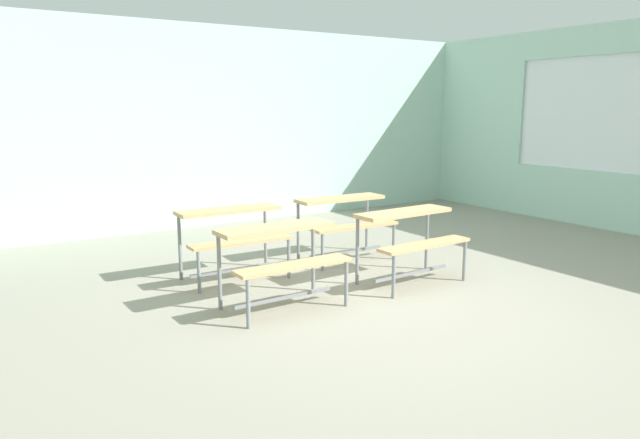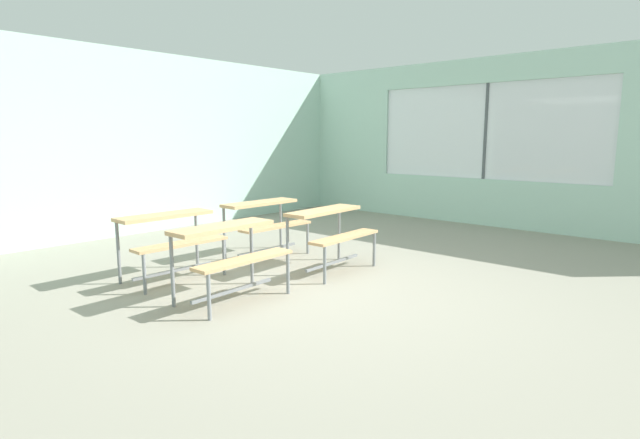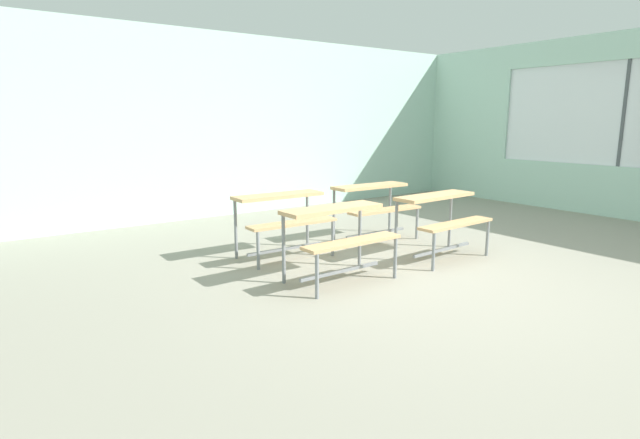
{
  "view_description": "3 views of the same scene",
  "coord_description": "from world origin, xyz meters",
  "px_view_note": "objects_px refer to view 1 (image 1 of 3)",
  "views": [
    {
      "loc": [
        -3.28,
        -3.95,
        1.8
      ],
      "look_at": [
        -0.07,
        1.05,
        0.66
      ],
      "focal_mm": 32.94,
      "sensor_mm": 36.0,
      "label": 1
    },
    {
      "loc": [
        -3.8,
        -3.3,
        1.6
      ],
      "look_at": [
        0.33,
        0.36,
        0.69
      ],
      "focal_mm": 28.0,
      "sensor_mm": 36.0,
      "label": 2
    },
    {
      "loc": [
        -3.8,
        -3.3,
        1.6
      ],
      "look_at": [
        -0.62,
        1.11,
        0.51
      ],
      "focal_mm": 28.0,
      "sensor_mm": 36.0,
      "label": 3
    }
  ],
  "objects_px": {
    "desk_bench_r0c0": "(282,247)",
    "desk_bench_r1c0": "(233,226)",
    "desk_bench_r0c1": "(411,229)",
    "desk_bench_r1c1": "(345,213)"
  },
  "relations": [
    {
      "from": "desk_bench_r0c1",
      "to": "desk_bench_r1c1",
      "type": "bearing_deg",
      "value": 88.85
    },
    {
      "from": "desk_bench_r0c0",
      "to": "desk_bench_r1c0",
      "type": "relative_size",
      "value": 1.0
    },
    {
      "from": "desk_bench_r0c1",
      "to": "desk_bench_r1c1",
      "type": "height_order",
      "value": "same"
    },
    {
      "from": "desk_bench_r0c0",
      "to": "desk_bench_r1c0",
      "type": "height_order",
      "value": "same"
    },
    {
      "from": "desk_bench_r0c0",
      "to": "desk_bench_r1c0",
      "type": "distance_m",
      "value": 1.09
    },
    {
      "from": "desk_bench_r0c0",
      "to": "desk_bench_r0c1",
      "type": "relative_size",
      "value": 0.99
    },
    {
      "from": "desk_bench_r1c0",
      "to": "desk_bench_r1c1",
      "type": "relative_size",
      "value": 1.0
    },
    {
      "from": "desk_bench_r1c0",
      "to": "desk_bench_r1c1",
      "type": "xyz_separation_m",
      "value": [
        1.45,
        0.01,
        0.0
      ]
    },
    {
      "from": "desk_bench_r0c1",
      "to": "desk_bench_r1c1",
      "type": "relative_size",
      "value": 1.01
    },
    {
      "from": "desk_bench_r1c0",
      "to": "desk_bench_r1c1",
      "type": "distance_m",
      "value": 1.45
    }
  ]
}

